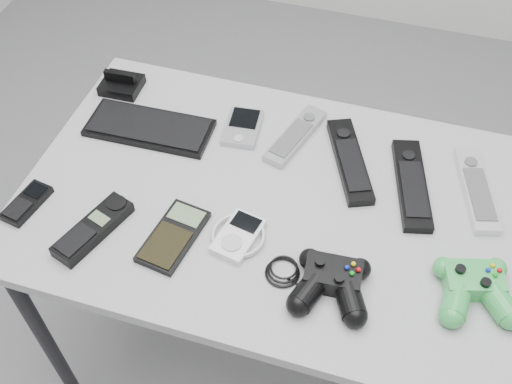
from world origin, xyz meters
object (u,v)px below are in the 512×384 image
(desk, at_px, (273,217))
(controller_black, at_px, (332,281))
(pda_keyboard, at_px, (149,127))
(cordless_handset, at_px, (93,228))
(pda, at_px, (243,127))
(remote_silver_a, at_px, (296,135))
(remote_black_a, at_px, (350,160))
(controller_green, at_px, (475,287))
(remote_silver_b, at_px, (476,189))
(mp3_player, at_px, (238,235))
(mobile_phone, at_px, (27,203))
(calculator, at_px, (173,236))
(remote_black_b, at_px, (412,184))

(desk, relative_size, controller_black, 4.23)
(pda_keyboard, xyz_separation_m, cordless_handset, (0.01, -0.30, 0.00))
(desk, distance_m, pda, 0.22)
(pda_keyboard, relative_size, controller_black, 1.15)
(remote_silver_a, xyz_separation_m, cordless_handset, (-0.31, -0.37, 0.00))
(remote_black_a, relative_size, controller_green, 1.56)
(pda_keyboard, bearing_deg, cordless_handset, -89.48)
(remote_silver_b, distance_m, mp3_player, 0.50)
(mobile_phone, relative_size, calculator, 0.68)
(remote_silver_a, xyz_separation_m, mobile_phone, (-0.47, -0.35, -0.00))
(pda_keyboard, relative_size, remote_silver_a, 1.43)
(mobile_phone, bearing_deg, remote_silver_a, 45.98)
(cordless_handset, relative_size, controller_black, 0.71)
(desk, xyz_separation_m, remote_black_a, (0.13, 0.14, 0.07))
(cordless_handset, height_order, mp3_player, cordless_handset)
(remote_silver_b, bearing_deg, controller_green, -103.22)
(mp3_player, bearing_deg, pda_keyboard, 152.42)
(pda_keyboard, bearing_deg, mp3_player, -40.53)
(cordless_handset, bearing_deg, remote_black_a, 55.17)
(desk, bearing_deg, remote_silver_b, 19.44)
(pda, xyz_separation_m, cordless_handset, (-0.19, -0.36, 0.00))
(desk, relative_size, remote_black_a, 4.31)
(desk, height_order, remote_silver_b, remote_silver_b)
(remote_silver_b, bearing_deg, remote_black_b, 175.68)
(desk, relative_size, remote_silver_b, 4.62)
(pda_keyboard, relative_size, remote_black_b, 1.17)
(remote_silver_a, height_order, remote_black_b, remote_black_b)
(pda_keyboard, height_order, remote_black_b, remote_black_b)
(remote_black_a, distance_m, remote_black_b, 0.14)
(mp3_player, bearing_deg, pda, 117.37)
(controller_black, bearing_deg, desk, 128.38)
(calculator, bearing_deg, remote_black_b, 40.53)
(remote_black_b, bearing_deg, controller_black, -124.68)
(desk, relative_size, calculator, 6.46)
(pda, relative_size, controller_green, 0.77)
(pda_keyboard, xyz_separation_m, remote_silver_b, (0.72, 0.03, 0.00))
(remote_black_b, relative_size, controller_black, 0.99)
(remote_silver_a, height_order, remote_black_a, remote_black_a)
(desk, xyz_separation_m, controller_black, (0.16, -0.17, 0.08))
(mobile_phone, xyz_separation_m, controller_black, (0.63, -0.01, 0.02))
(cordless_handset, xyz_separation_m, mp3_player, (0.27, 0.07, -0.00))
(calculator, bearing_deg, pda, 92.13)
(remote_black_a, xyz_separation_m, remote_black_b, (0.14, -0.03, -0.00))
(controller_black, bearing_deg, cordless_handset, 177.72)
(mobile_phone, bearing_deg, mp3_player, 15.90)
(mobile_phone, xyz_separation_m, cordless_handset, (0.16, -0.02, 0.00))
(remote_black_a, height_order, controller_black, controller_black)
(controller_green, bearing_deg, remote_silver_a, 128.71)
(desk, height_order, calculator, calculator)
(desk, bearing_deg, mobile_phone, -161.03)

